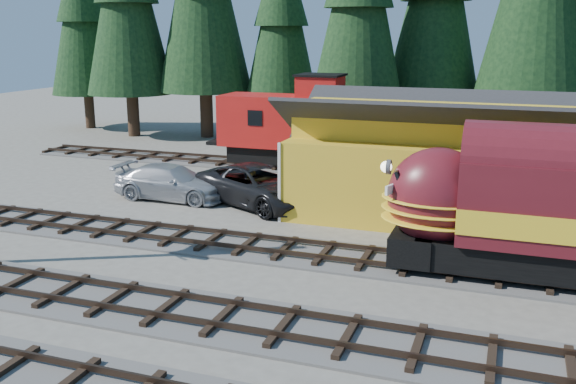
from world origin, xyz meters
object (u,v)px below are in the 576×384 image
(pickup_truck_b, at_px, (172,182))
(pickup_truck_a, at_px, (259,186))
(caboose, at_px, (305,126))
(depot, at_px, (436,150))

(pickup_truck_b, bearing_deg, pickup_truck_a, -85.49)
(caboose, height_order, pickup_truck_b, caboose)
(depot, xyz_separation_m, pickup_truck_b, (-12.20, -1.14, -2.14))
(depot, bearing_deg, caboose, 138.01)
(depot, xyz_separation_m, caboose, (-8.33, 7.50, -0.43))
(caboose, xyz_separation_m, pickup_truck_b, (-3.87, -8.64, -1.71))
(depot, height_order, pickup_truck_a, depot)
(caboose, bearing_deg, pickup_truck_a, -86.46)
(caboose, height_order, pickup_truck_a, caboose)
(caboose, relative_size, pickup_truck_b, 1.73)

